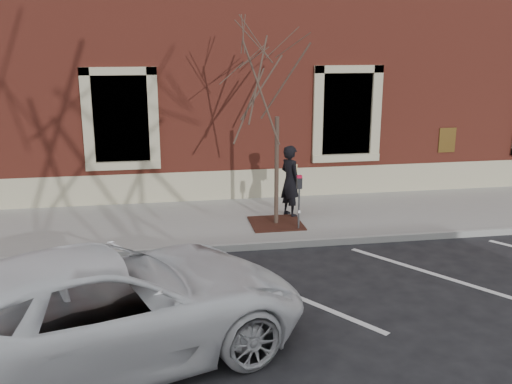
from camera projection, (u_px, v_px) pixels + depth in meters
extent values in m
plane|color=#28282B|center=(261.00, 248.00, 12.28)|extent=(120.00, 120.00, 0.00)
cube|color=#99958F|center=(248.00, 221.00, 13.93)|extent=(40.00, 3.50, 0.15)
cube|color=#9E9E99|center=(261.00, 246.00, 12.22)|extent=(40.00, 0.12, 0.15)
cube|color=maroon|center=(219.00, 51.00, 18.64)|extent=(40.00, 8.50, 8.00)
cube|color=tan|center=(238.00, 184.00, 15.51)|extent=(40.00, 0.06, 0.80)
cube|color=black|center=(121.00, 118.00, 14.66)|extent=(1.40, 0.30, 2.20)
cube|color=tan|center=(124.00, 165.00, 14.80)|extent=(1.90, 0.20, 0.20)
cube|color=black|center=(345.00, 113.00, 15.63)|extent=(1.40, 0.30, 2.20)
cube|color=tan|center=(345.00, 157.00, 15.78)|extent=(1.90, 0.20, 0.20)
imported|color=black|center=(290.00, 181.00, 13.86)|extent=(0.65, 0.76, 1.76)
cylinder|color=#595B60|center=(299.00, 209.00, 12.93)|extent=(0.04, 0.04, 0.96)
cube|color=black|center=(299.00, 183.00, 12.77)|extent=(0.12, 0.09, 0.25)
cube|color=red|center=(299.00, 177.00, 12.73)|extent=(0.11, 0.08, 0.06)
cube|color=white|center=(299.00, 212.00, 12.90)|extent=(0.05, 0.00, 0.07)
cube|color=#3E1C13|center=(276.00, 223.00, 13.44)|extent=(1.20, 1.20, 0.03)
cylinder|color=#403227|center=(277.00, 172.00, 13.11)|extent=(0.10, 0.10, 2.53)
imported|color=white|center=(103.00, 308.00, 7.79)|extent=(6.31, 4.42, 1.60)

